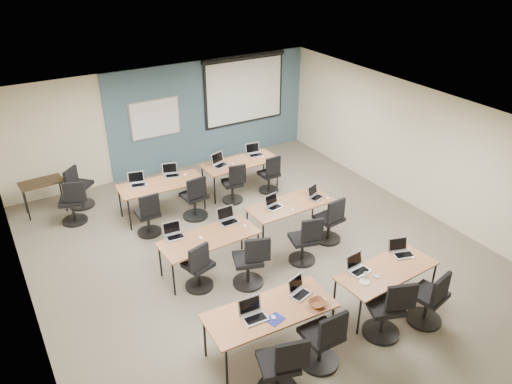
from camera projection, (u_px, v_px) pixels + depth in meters
floor at (259, 255)px, 9.62m from camera, size 8.00×9.00×0.02m
ceiling at (259, 122)px, 8.35m from camera, size 8.00×9.00×0.02m
wall_back at (166, 120)px, 12.39m from camera, size 8.00×0.04×2.70m
wall_front at (467, 357)px, 5.57m from camera, size 8.00×0.04×2.70m
wall_left at (22, 260)px, 7.18m from camera, size 0.04×9.00×2.70m
wall_right at (417, 148)px, 10.79m from camera, size 0.04×9.00×2.70m
blue_accent_panel at (212, 111)px, 12.93m from camera, size 5.50×0.04×2.70m
whiteboard at (155, 119)px, 12.15m from camera, size 1.28×0.03×0.98m
projector_screen at (244, 87)px, 13.06m from camera, size 2.40×0.10×1.82m
training_table_front_left at (270, 312)px, 7.18m from camera, size 1.91×0.80×0.73m
training_table_front_right at (387, 272)px, 8.02m from camera, size 1.72×0.72×0.73m
training_table_mid_left at (209, 239)px, 8.86m from camera, size 1.79×0.74×0.73m
training_table_mid_right at (290, 206)px, 9.92m from camera, size 1.75×0.73×0.73m
training_table_back_left at (161, 185)px, 10.71m from camera, size 1.82×0.76×0.73m
training_table_back_right at (240, 163)px, 11.69m from camera, size 1.80×0.75×0.73m
laptop_0 at (253, 313)px, 7.01m from camera, size 0.35×0.30×0.26m
mouse_0 at (273, 317)px, 7.01m from camera, size 0.07×0.10×0.03m
task_chair_0 at (281, 371)px, 6.56m from camera, size 0.58×0.57×1.04m
laptop_1 at (299, 290)px, 7.46m from camera, size 0.31×0.27×0.24m
mouse_1 at (324, 299)px, 7.35m from camera, size 0.08×0.10×0.03m
task_chair_1 at (323, 342)px, 7.00m from camera, size 0.57×0.57×1.05m
laptop_2 at (358, 267)px, 7.96m from camera, size 0.34×0.28×0.25m
mouse_2 at (377, 277)px, 7.82m from camera, size 0.08×0.11×0.03m
task_chair_2 at (387, 313)px, 7.53m from camera, size 0.61×0.58×1.05m
laptop_3 at (401, 251)px, 8.36m from camera, size 0.34×0.29×0.26m
mouse_3 at (413, 257)px, 8.28m from camera, size 0.08×0.10×0.03m
task_chair_3 at (430, 302)px, 7.77m from camera, size 0.56×0.56×1.03m
laptop_4 at (174, 233)px, 8.84m from camera, size 0.33×0.28×0.25m
mouse_4 at (201, 238)px, 8.79m from camera, size 0.08×0.11×0.04m
task_chair_4 at (199, 270)px, 8.53m from camera, size 0.50×0.50×0.98m
laptop_5 at (228, 218)px, 9.28m from camera, size 0.35×0.30×0.27m
mouse_5 at (245, 226)px, 9.15m from camera, size 0.06×0.10×0.03m
task_chair_5 at (250, 265)px, 8.62m from camera, size 0.57×0.55×1.02m
laptop_6 at (273, 204)px, 9.77m from camera, size 0.31×0.27×0.24m
mouse_6 at (293, 210)px, 9.66m from camera, size 0.07×0.09×0.03m
task_chair_6 at (305, 244)px, 9.23m from camera, size 0.51×0.51×0.99m
laptop_7 at (315, 195)px, 10.11m from camera, size 0.30×0.26×0.23m
mouse_7 at (328, 198)px, 10.08m from camera, size 0.07×0.10×0.03m
task_chair_7 at (330, 223)px, 9.84m from camera, size 0.53×0.53×1.01m
laptop_8 at (138, 182)px, 10.61m from camera, size 0.35×0.29×0.26m
mouse_8 at (146, 185)px, 10.60m from camera, size 0.08×0.11×0.04m
task_chair_8 at (149, 217)px, 10.07m from camera, size 0.49×0.49×0.98m
laptop_9 at (171, 173)px, 11.01m from camera, size 0.34×0.29×0.26m
mouse_9 at (185, 175)px, 11.02m from camera, size 0.07×0.11×0.04m
task_chair_9 at (195, 201)px, 10.64m from camera, size 0.55×0.55×1.02m
laptop_10 at (219, 162)px, 11.48m from camera, size 0.36×0.31×0.27m
mouse_10 at (233, 164)px, 11.55m from camera, size 0.06×0.09×0.03m
task_chair_10 at (234, 186)px, 11.29m from camera, size 0.48×0.48×0.96m
laptop_11 at (254, 152)px, 11.99m from camera, size 0.36×0.30×0.27m
mouse_11 at (263, 157)px, 11.89m from camera, size 0.07×0.11×0.04m
task_chair_11 at (270, 177)px, 11.72m from camera, size 0.47×0.47×0.95m
blue_mousepad at (275, 319)px, 6.99m from camera, size 0.29×0.26×0.01m
snack_bowl at (317, 303)px, 7.24m from camera, size 0.29×0.29×0.07m
snack_plate at (365, 282)px, 7.72m from camera, size 0.21×0.21×0.01m
coffee_cup at (366, 275)px, 7.79m from camera, size 0.08×0.08×0.07m
utility_table at (42, 186)px, 10.75m from camera, size 0.89×0.49×0.75m
spare_chair_a at (78, 190)px, 11.06m from camera, size 0.65×0.55×1.02m
spare_chair_b at (73, 205)px, 10.47m from camera, size 0.55×0.53×1.01m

